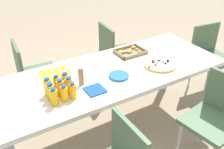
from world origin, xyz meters
name	(u,v)px	position (x,y,z in m)	size (l,w,h in m)	color
ground_plane	(111,132)	(0.00, 0.00, 0.00)	(12.00, 12.00, 0.00)	gray
party_table	(111,77)	(0.00, 0.00, 0.66)	(2.12, 0.81, 0.72)	silver
chair_near_right	(216,115)	(0.57, -0.73, 0.50)	(0.45, 0.45, 0.83)	#4C6B4C
chair_end	(210,53)	(1.44, 0.08, 0.50)	(0.44, 0.44, 0.83)	#4C6B4C
chair_far_right	(115,50)	(0.50, 0.74, 0.50)	(0.43, 0.43, 0.83)	#4C6B4C
chair_far_left	(32,72)	(-0.53, 0.76, 0.50)	(0.42, 0.42, 0.83)	#4C6B4C
juice_bottle_0	(54,97)	(-0.60, -0.20, 0.79)	(0.06, 0.06, 0.14)	#F9AE14
juice_bottle_1	(64,94)	(-0.52, -0.19, 0.78)	(0.05, 0.05, 0.13)	#FAAE14
juice_bottle_2	(73,91)	(-0.46, -0.20, 0.79)	(0.05, 0.05, 0.14)	#FAAD14
juice_bottle_3	(51,92)	(-0.60, -0.13, 0.79)	(0.06, 0.06, 0.14)	#FAAD14
juice_bottle_4	(61,88)	(-0.52, -0.12, 0.79)	(0.06, 0.06, 0.15)	#F9AE14
juice_bottle_5	(69,86)	(-0.45, -0.12, 0.79)	(0.06, 0.06, 0.15)	#F9AC14
juice_bottle_6	(48,87)	(-0.60, -0.05, 0.79)	(0.06, 0.06, 0.15)	#F9AE14
juice_bottle_7	(57,84)	(-0.52, -0.05, 0.79)	(0.05, 0.05, 0.15)	#FAAD14
juice_bottle_8	(66,81)	(-0.45, -0.05, 0.79)	(0.06, 0.06, 0.15)	#F9AC14
fruit_pizza	(160,64)	(0.44, -0.14, 0.74)	(0.30, 0.30, 0.05)	tan
snack_tray	(130,52)	(0.35, 0.22, 0.74)	(0.29, 0.22, 0.04)	olive
plate_stack	(119,76)	(0.01, -0.12, 0.73)	(0.17, 0.17, 0.02)	blue
napkin_stack	(95,90)	(-0.27, -0.19, 0.73)	(0.15, 0.15, 0.01)	#194CA5
cardboard_tube	(81,76)	(-0.32, -0.06, 0.80)	(0.04, 0.04, 0.15)	#9E7A56
paper_folder	(55,73)	(-0.45, 0.22, 0.73)	(0.26, 0.20, 0.01)	yellow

